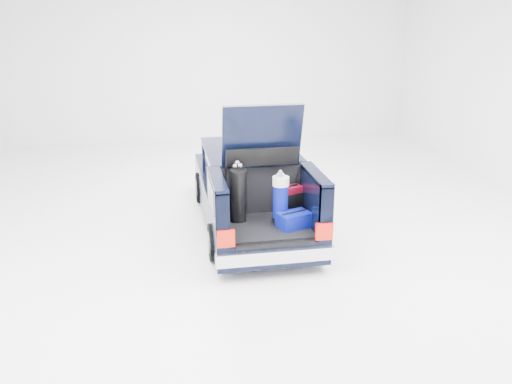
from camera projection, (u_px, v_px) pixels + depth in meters
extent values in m
plane|color=white|center=(251.00, 225.00, 10.19)|extent=(14.00, 14.00, 0.00)
cube|color=black|center=(246.00, 189.00, 10.63)|extent=(1.75, 3.00, 0.70)
cube|color=black|center=(235.00, 171.00, 12.13)|extent=(1.70, 0.30, 0.50)
cube|color=#BABAC2|center=(234.00, 172.00, 12.28)|extent=(1.72, 0.10, 0.22)
cube|color=black|center=(250.00, 165.00, 9.96)|extent=(1.55, 1.95, 0.54)
cube|color=black|center=(250.00, 150.00, 9.87)|extent=(1.62, 2.05, 0.06)
cube|color=black|center=(267.00, 240.00, 8.68)|extent=(1.75, 1.30, 0.40)
cube|color=black|center=(267.00, 226.00, 8.63)|extent=(1.32, 1.18, 0.05)
cube|color=black|center=(218.00, 206.00, 8.35)|extent=(0.20, 1.30, 0.85)
cube|color=black|center=(315.00, 200.00, 8.61)|extent=(0.20, 1.30, 0.85)
cube|color=black|center=(217.00, 180.00, 8.21)|extent=(0.20, 1.30, 0.06)
cube|color=black|center=(316.00, 174.00, 8.46)|extent=(0.20, 1.30, 0.06)
cube|color=black|center=(260.00, 191.00, 9.06)|extent=(1.36, 0.08, 0.84)
cube|color=#BABAC2|center=(276.00, 257.00, 8.04)|extent=(1.80, 0.12, 0.20)
cube|color=#A21306|center=(226.00, 239.00, 7.83)|extent=(0.26, 0.07, 0.26)
cube|color=#A21306|center=(324.00, 231.00, 8.08)|extent=(0.26, 0.07, 0.26)
cube|color=black|center=(276.00, 245.00, 8.02)|extent=(1.20, 0.06, 0.06)
cube|color=black|center=(262.00, 135.00, 8.57)|extent=(1.28, 0.33, 1.03)
cube|color=black|center=(262.00, 126.00, 8.56)|extent=(0.95, 0.17, 0.54)
cylinder|color=black|center=(201.00, 187.00, 11.30)|extent=(0.20, 0.62, 0.62)
cylinder|color=slate|center=(201.00, 187.00, 11.30)|extent=(0.23, 0.36, 0.36)
cylinder|color=black|center=(278.00, 183.00, 11.58)|extent=(0.20, 0.62, 0.62)
cylinder|color=slate|center=(278.00, 183.00, 11.58)|extent=(0.23, 0.36, 0.36)
cylinder|color=black|center=(215.00, 242.00, 8.70)|extent=(0.20, 0.62, 0.62)
cylinder|color=slate|center=(215.00, 242.00, 8.70)|extent=(0.23, 0.36, 0.36)
cylinder|color=black|center=(314.00, 235.00, 8.97)|extent=(0.20, 0.62, 0.62)
cylinder|color=slate|center=(314.00, 235.00, 8.97)|extent=(0.23, 0.36, 0.36)
cube|color=maroon|center=(292.00, 200.00, 8.99)|extent=(0.36, 0.30, 0.49)
cube|color=black|center=(292.00, 185.00, 8.91)|extent=(0.20, 0.12, 0.03)
cube|color=black|center=(293.00, 205.00, 8.92)|extent=(0.31, 0.14, 0.38)
cylinder|color=black|center=(238.00, 195.00, 8.62)|extent=(0.30, 0.38, 0.91)
cube|color=white|center=(237.00, 191.00, 8.72)|extent=(0.11, 0.03, 0.32)
sphere|color=#99999E|center=(235.00, 166.00, 8.48)|extent=(0.07, 0.07, 0.07)
sphere|color=#99999E|center=(240.00, 165.00, 8.43)|extent=(0.07, 0.07, 0.07)
cylinder|color=black|center=(280.00, 220.00, 8.69)|extent=(0.34, 0.34, 0.10)
cylinder|color=#050B76|center=(280.00, 201.00, 8.58)|extent=(0.31, 0.31, 0.56)
cylinder|color=white|center=(281.00, 181.00, 8.47)|extent=(0.34, 0.34, 0.14)
sphere|color=#99999E|center=(282.00, 175.00, 8.46)|extent=(0.06, 0.06, 0.06)
sphere|color=#99999E|center=(280.00, 172.00, 8.46)|extent=(0.06, 0.06, 0.06)
cube|color=#050B76|center=(294.00, 220.00, 8.51)|extent=(0.58, 0.48, 0.24)
cylinder|color=black|center=(294.00, 212.00, 8.47)|extent=(0.42, 0.17, 0.03)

